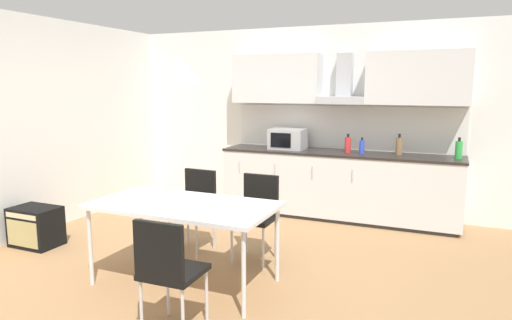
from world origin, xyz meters
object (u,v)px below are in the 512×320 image
chair_near_right (167,265)px  chair_far_left (196,202)px  bottle_red (348,145)px  chair_far_right (257,209)px  bottle_blue (362,147)px  dining_table (184,208)px  bottle_green (459,150)px  guitar_amp (36,226)px  microwave (288,139)px  pendant_lamp (180,69)px  bottle_brown (399,146)px

chair_near_right → chair_far_left: bearing=114.3°
chair_near_right → bottle_red: bearing=81.1°
bottle_red → chair_far_right: 1.93m
bottle_blue → dining_table: bearing=-113.1°
bottle_green → chair_far_left: bearing=-145.1°
bottle_red → bottle_green: bearing=0.8°
chair_near_right → chair_far_right: bearing=90.0°
dining_table → chair_far_left: 0.90m
bottle_green → chair_far_right: 2.65m
bottle_red → bottle_blue: bearing=-12.8°
chair_far_left → guitar_amp: size_ratio=1.67×
microwave → bottle_green: bearing=0.2°
dining_table → pendant_lamp: 1.21m
microwave → bottle_blue: bearing=-3.0°
dining_table → chair_far_left: size_ratio=1.87×
chair_far_left → pendant_lamp: pendant_lamp is taller
bottle_blue → dining_table: (-1.09, -2.56, -0.29)m
microwave → chair_far_left: bearing=-103.0°
bottle_red → chair_near_right: 3.48m
bottle_red → chair_far_right: bottle_red is taller
dining_table → guitar_amp: dining_table is taller
bottle_brown → dining_table: bottle_brown is taller
bottle_blue → chair_near_right: bottle_blue is taller
guitar_amp → bottle_green: bearing=29.5°
bottle_blue → chair_far_right: (-0.73, -1.75, -0.46)m
chair_far_right → chair_near_right: (0.00, -1.62, 0.00)m
bottle_green → bottle_blue: (-1.15, -0.06, -0.02)m
microwave → dining_table: bearing=-91.2°
microwave → bottle_green: size_ratio=1.86×
pendant_lamp → bottle_red: bearing=70.9°
chair_far_left → bottle_red: bearing=54.9°
chair_far_left → bottle_brown: bearing=44.3°
chair_near_right → guitar_amp: bearing=157.7°
microwave → chair_far_right: microwave is taller
bottle_red → bottle_blue: bottle_red is taller
dining_table → guitar_amp: 2.13m
microwave → pendant_lamp: (-0.06, -2.61, 0.87)m
bottle_brown → chair_far_left: (-1.90, -1.86, -0.48)m
dining_table → chair_far_right: size_ratio=1.87×
chair_far_left → chair_near_right: same height
pendant_lamp → bottle_blue: bearing=66.9°
microwave → chair_near_right: size_ratio=0.55×
dining_table → pendant_lamp: (0.00, -0.00, 1.21)m
chair_far_right → chair_far_left: (-0.73, -0.00, 0.00)m
bottle_green → bottle_blue: bearing=-176.9°
chair_far_right → chair_near_right: 1.62m
bottle_blue → bottle_red: bearing=167.2°
microwave → chair_far_right: bearing=-80.2°
chair_near_right → pendant_lamp: 1.64m
dining_table → chair_near_right: chair_near_right is taller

